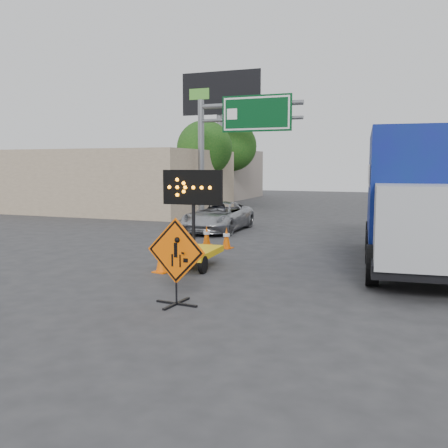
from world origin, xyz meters
The scene contains 15 objects.
ground centered at (0.00, 0.00, 0.00)m, with size 100.00×100.00×0.00m, color #2D2D30.
storefront_left_near centered at (-14.00, 20.00, 2.00)m, with size 14.00×10.00×4.00m, color tan.
storefront_left_far centered at (-15.00, 34.00, 2.20)m, with size 12.00×10.00×4.40m, color gray.
highway_gantry centered at (-4.43, 17.96, 5.07)m, with size 6.18×0.38×6.90m.
billboard centered at (-8.35, 25.87, 7.35)m, with size 6.10×0.54×9.85m.
tree_left_near centered at (-8.00, 22.00, 4.16)m, with size 3.71×3.71×6.03m.
tree_left_far centered at (-9.00, 30.00, 4.60)m, with size 4.10×4.10×6.66m.
construction_sign centered at (0.49, 0.63, 1.01)m, with size 1.45×1.03×1.92m.
arrow_board centered at (-0.81, 4.42, 0.65)m, with size 1.84×2.11×2.91m.
pickup_truck centered at (-3.22, 12.42, 0.68)m, with size 2.26×4.90×1.36m, color #A5A6AC.
box_truck centered at (5.31, 7.01, 1.85)m, with size 3.35×8.78×4.07m.
cone_a centered at (-1.40, 3.47, 0.40)m, with size 0.48×0.48×0.81m.
cone_b centered at (-1.75, 5.60, 0.39)m, with size 0.47×0.47×0.78m.
cone_c centered at (-1.14, 8.02, 0.39)m, with size 0.48×0.48×0.78m.
cone_d centered at (-2.09, 8.40, 0.38)m, with size 0.46×0.46×0.75m.
Camera 1 is at (5.30, -8.96, 3.04)m, focal length 40.00 mm.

